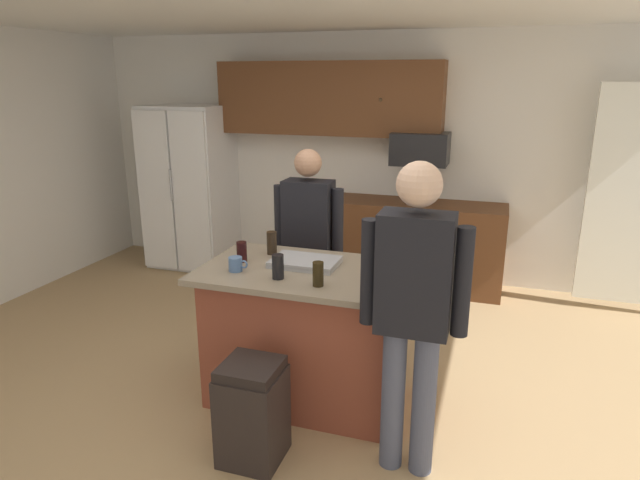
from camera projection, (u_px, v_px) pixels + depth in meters
floor at (271, 396)px, 3.84m from camera, size 7.04×7.04×0.00m
back_wall at (368, 157)px, 6.02m from camera, size 6.40×0.10×2.60m
french_door_window_panel at (640, 198)px, 4.94m from camera, size 0.90×0.06×2.00m
cabinet_run_upper at (328, 98)px, 5.78m from camera, size 2.40×0.38×0.75m
cabinet_run_lower at (415, 244)px, 5.79m from camera, size 1.80×0.63×0.90m
refrigerator at (190, 187)px, 6.35m from camera, size 0.89×0.76×1.84m
microwave_over_range at (420, 149)px, 5.53m from camera, size 0.56×0.40×0.32m
kitchen_island at (306, 334)px, 3.72m from camera, size 1.37×0.87×0.94m
person_elder_center at (308, 236)px, 4.36m from camera, size 0.57×0.22×1.62m
person_guest_right at (413, 301)px, 2.87m from camera, size 0.57×0.23×1.75m
glass_short_whisky at (380, 267)px, 3.42m from camera, size 0.07×0.07×0.14m
glass_pilsner at (318, 274)px, 3.29m from camera, size 0.07×0.07×0.15m
glass_dark_ale at (272, 243)px, 3.88m from camera, size 0.07×0.07×0.16m
mug_blue_stoneware at (236, 264)px, 3.55m from camera, size 0.13×0.09×0.09m
tumbler_amber at (278, 267)px, 3.41m from camera, size 0.07×0.07×0.16m
glass_stout_tall at (242, 252)px, 3.73m from camera, size 0.07×0.07×0.14m
mug_ceramic_white at (382, 260)px, 3.62m from camera, size 0.13×0.09×0.10m
serving_tray at (305, 262)px, 3.67m from camera, size 0.44×0.30×0.04m
trash_bin at (252, 412)px, 3.15m from camera, size 0.34×0.34×0.61m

